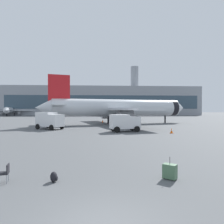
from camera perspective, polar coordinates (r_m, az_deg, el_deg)
airplane_at_gate at (r=47.63m, az=1.92°, el=1.09°), size 35.20×32.09×10.50m
airplane_taxiing at (r=117.63m, az=-25.97°, el=0.43°), size 24.44×26.84×7.98m
service_truck at (r=37.24m, az=-16.66°, el=-2.04°), size 5.19×4.57×2.90m
cargo_van at (r=31.85m, az=3.41°, el=-2.77°), size 4.69×3.00×2.60m
safety_cone_near at (r=42.66m, az=-14.85°, el=-3.38°), size 0.44×0.44×0.68m
safety_cone_mid at (r=53.31m, az=-2.58°, el=-2.44°), size 0.44×0.44×0.80m
safety_cone_far at (r=31.05m, az=15.88°, el=-4.92°), size 0.44×0.44×0.72m
rolling_suitcase at (r=11.08m, az=15.45°, el=-15.26°), size 0.75×0.72×1.10m
traveller_backpack at (r=10.75m, az=-15.50°, el=-16.65°), size 0.36×0.40×0.48m
gate_chair at (r=11.40m, az=-27.11°, el=-14.31°), size 0.56×0.56×0.86m
terminal_building at (r=119.70m, az=-2.37°, el=3.02°), size 107.27×17.86×27.77m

